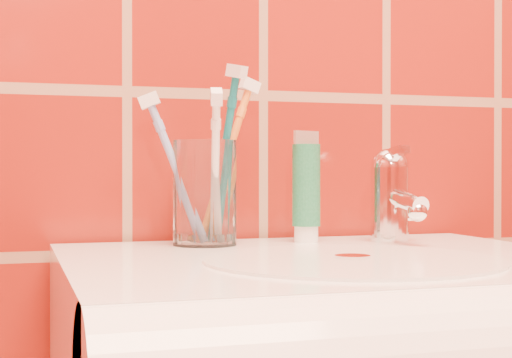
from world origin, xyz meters
name	(u,v)px	position (x,y,z in m)	size (l,w,h in m)	color
glass_tumbler	(205,193)	(-0.10, 1.12, 0.91)	(0.08, 0.08, 0.13)	white
toothpaste_tube	(306,190)	(0.03, 1.12, 0.92)	(0.04, 0.04, 0.14)	white
faucet	(391,192)	(0.14, 1.09, 0.91)	(0.05, 0.11, 0.12)	white
toothbrush_0	(177,171)	(-0.14, 1.11, 0.94)	(0.09, 0.04, 0.19)	#7C9BDD
toothbrush_1	(215,171)	(-0.10, 1.08, 0.94)	(0.04, 0.09, 0.19)	white
toothbrush_2	(226,161)	(-0.07, 1.13, 0.95)	(0.09, 0.04, 0.21)	orange
toothbrush_3	(224,157)	(-0.08, 1.10, 0.96)	(0.05, 0.06, 0.22)	#0D6974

